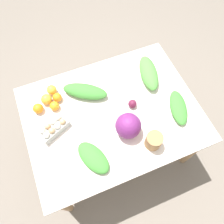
{
  "coord_description": "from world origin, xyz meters",
  "views": [
    {
      "loc": [
        -0.27,
        -0.67,
        2.18
      ],
      "look_at": [
        0.0,
        0.0,
        0.72
      ],
      "focal_mm": 35.0,
      "sensor_mm": 36.0,
      "label": 1
    }
  ],
  "objects_px": {
    "greens_bunch_beet_tops": "(149,73)",
    "orange_4": "(38,108)",
    "greens_bunch_scallion": "(178,107)",
    "orange_2": "(52,90)",
    "egg_carton": "(53,128)",
    "greens_bunch_dandelion": "(85,91)",
    "orange_1": "(54,106)",
    "cabbage_purple": "(128,126)",
    "orange_3": "(57,97)",
    "beet_root": "(132,103)",
    "paper_bag": "(154,141)",
    "greens_bunch_kale": "(93,158)",
    "orange_0": "(46,99)"
  },
  "relations": [
    {
      "from": "greens_bunch_beet_tops",
      "to": "orange_4",
      "type": "xyz_separation_m",
      "value": [
        -0.9,
        0.02,
        -0.01
      ]
    },
    {
      "from": "greens_bunch_scallion",
      "to": "orange_2",
      "type": "height_order",
      "value": "orange_2"
    },
    {
      "from": "egg_carton",
      "to": "greens_bunch_dandelion",
      "type": "height_order",
      "value": "egg_carton"
    },
    {
      "from": "orange_1",
      "to": "orange_2",
      "type": "distance_m",
      "value": 0.14
    },
    {
      "from": "cabbage_purple",
      "to": "orange_3",
      "type": "bearing_deg",
      "value": 131.95
    },
    {
      "from": "beet_root",
      "to": "orange_3",
      "type": "xyz_separation_m",
      "value": [
        -0.51,
        0.26,
        0.0
      ]
    },
    {
      "from": "egg_carton",
      "to": "beet_root",
      "type": "xyz_separation_m",
      "value": [
        0.6,
        -0.03,
        -0.01
      ]
    },
    {
      "from": "greens_bunch_scallion",
      "to": "cabbage_purple",
      "type": "bearing_deg",
      "value": -177.84
    },
    {
      "from": "orange_2",
      "to": "paper_bag",
      "type": "bearing_deg",
      "value": -51.36
    },
    {
      "from": "greens_bunch_scallion",
      "to": "greens_bunch_kale",
      "type": "bearing_deg",
      "value": -170.63
    },
    {
      "from": "paper_bag",
      "to": "beet_root",
      "type": "bearing_deg",
      "value": 91.07
    },
    {
      "from": "greens_bunch_dandelion",
      "to": "greens_bunch_kale",
      "type": "height_order",
      "value": "greens_bunch_dandelion"
    },
    {
      "from": "paper_bag",
      "to": "greens_bunch_beet_tops",
      "type": "distance_m",
      "value": 0.58
    },
    {
      "from": "orange_0",
      "to": "orange_2",
      "type": "relative_size",
      "value": 1.06
    },
    {
      "from": "cabbage_purple",
      "to": "paper_bag",
      "type": "relative_size",
      "value": 1.48
    },
    {
      "from": "orange_3",
      "to": "orange_4",
      "type": "distance_m",
      "value": 0.16
    },
    {
      "from": "orange_4",
      "to": "cabbage_purple",
      "type": "bearing_deg",
      "value": -35.82
    },
    {
      "from": "greens_bunch_dandelion",
      "to": "greens_bunch_scallion",
      "type": "height_order",
      "value": "greens_bunch_dandelion"
    },
    {
      "from": "greens_bunch_beet_tops",
      "to": "greens_bunch_kale",
      "type": "height_order",
      "value": "greens_bunch_beet_tops"
    },
    {
      "from": "orange_1",
      "to": "orange_4",
      "type": "xyz_separation_m",
      "value": [
        -0.12,
        0.02,
        0.0
      ]
    },
    {
      "from": "paper_bag",
      "to": "orange_2",
      "type": "relative_size",
      "value": 1.6
    },
    {
      "from": "paper_bag",
      "to": "orange_3",
      "type": "bearing_deg",
      "value": 131.01
    },
    {
      "from": "greens_bunch_kale",
      "to": "egg_carton",
      "type": "bearing_deg",
      "value": 121.91
    },
    {
      "from": "greens_bunch_kale",
      "to": "greens_bunch_beet_tops",
      "type": "bearing_deg",
      "value": 36.47
    },
    {
      "from": "paper_bag",
      "to": "orange_0",
      "type": "xyz_separation_m",
      "value": [
        -0.6,
        0.61,
        -0.02
      ]
    },
    {
      "from": "orange_3",
      "to": "egg_carton",
      "type": "bearing_deg",
      "value": -111.65
    },
    {
      "from": "egg_carton",
      "to": "orange_4",
      "type": "distance_m",
      "value": 0.21
    },
    {
      "from": "egg_carton",
      "to": "paper_bag",
      "type": "bearing_deg",
      "value": 126.06
    },
    {
      "from": "cabbage_purple",
      "to": "greens_bunch_beet_tops",
      "type": "relative_size",
      "value": 0.54
    },
    {
      "from": "greens_bunch_kale",
      "to": "cabbage_purple",
      "type": "bearing_deg",
      "value": 19.09
    },
    {
      "from": "orange_1",
      "to": "orange_3",
      "type": "distance_m",
      "value": 0.08
    },
    {
      "from": "greens_bunch_scallion",
      "to": "orange_1",
      "type": "relative_size",
      "value": 4.1
    },
    {
      "from": "paper_bag",
      "to": "greens_bunch_dandelion",
      "type": "relative_size",
      "value": 0.35
    },
    {
      "from": "greens_bunch_beet_tops",
      "to": "paper_bag",
      "type": "bearing_deg",
      "value": -113.32
    },
    {
      "from": "greens_bunch_dandelion",
      "to": "orange_0",
      "type": "height_order",
      "value": "greens_bunch_dandelion"
    },
    {
      "from": "egg_carton",
      "to": "greens_bunch_kale",
      "type": "xyz_separation_m",
      "value": [
        0.19,
        -0.31,
        -0.01
      ]
    },
    {
      "from": "orange_2",
      "to": "cabbage_purple",
      "type": "bearing_deg",
      "value": -51.23
    },
    {
      "from": "greens_bunch_beet_tops",
      "to": "orange_1",
      "type": "relative_size",
      "value": 4.79
    },
    {
      "from": "greens_bunch_scallion",
      "to": "beet_root",
      "type": "xyz_separation_m",
      "value": [
        -0.31,
        0.16,
        0.0
      ]
    },
    {
      "from": "egg_carton",
      "to": "orange_2",
      "type": "bearing_deg",
      "value": -126.39
    },
    {
      "from": "greens_bunch_scallion",
      "to": "greens_bunch_kale",
      "type": "xyz_separation_m",
      "value": [
        -0.72,
        -0.12,
        0.0
      ]
    },
    {
      "from": "greens_bunch_kale",
      "to": "orange_0",
      "type": "height_order",
      "value": "orange_0"
    },
    {
      "from": "orange_0",
      "to": "orange_4",
      "type": "relative_size",
      "value": 1.08
    },
    {
      "from": "paper_bag",
      "to": "greens_bunch_kale",
      "type": "distance_m",
      "value": 0.42
    },
    {
      "from": "egg_carton",
      "to": "orange_1",
      "type": "bearing_deg",
      "value": -131.12
    },
    {
      "from": "greens_bunch_dandelion",
      "to": "orange_4",
      "type": "bearing_deg",
      "value": -178.97
    },
    {
      "from": "orange_2",
      "to": "orange_3",
      "type": "relative_size",
      "value": 1.1
    },
    {
      "from": "cabbage_purple",
      "to": "beet_root",
      "type": "relative_size",
      "value": 2.79
    },
    {
      "from": "orange_1",
      "to": "orange_3",
      "type": "relative_size",
      "value": 1.01
    },
    {
      "from": "greens_bunch_beet_tops",
      "to": "greens_bunch_scallion",
      "type": "height_order",
      "value": "greens_bunch_beet_tops"
    }
  ]
}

